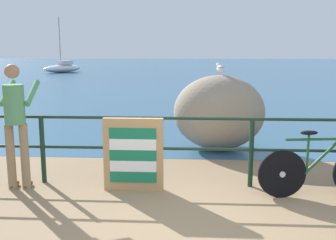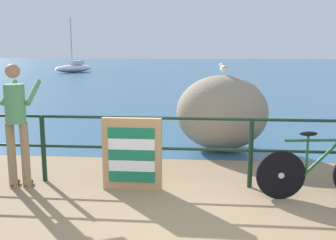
% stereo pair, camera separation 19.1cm
% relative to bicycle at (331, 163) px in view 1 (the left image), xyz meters
% --- Properties ---
extents(ground_plane, '(120.00, 120.00, 0.10)m').
position_rel_bicycle_xyz_m(ground_plane, '(-1.78, 18.70, -0.51)').
color(ground_plane, '#846B4C').
extents(sea_surface, '(120.00, 90.00, 0.01)m').
position_rel_bicycle_xyz_m(sea_surface, '(-1.78, 46.71, -0.46)').
color(sea_surface, '#2D5675').
rests_on(sea_surface, ground_plane).
extents(promenade_railing, '(7.76, 0.07, 1.02)m').
position_rel_bicycle_xyz_m(promenade_railing, '(-1.78, 0.33, 0.18)').
color(promenade_railing, black).
rests_on(promenade_railing, ground_plane).
extents(bicycle, '(1.69, 0.48, 0.92)m').
position_rel_bicycle_xyz_m(bicycle, '(0.00, 0.00, 0.00)').
color(bicycle, black).
rests_on(bicycle, ground_plane).
extents(person_at_railing, '(0.47, 0.65, 1.78)m').
position_rel_bicycle_xyz_m(person_at_railing, '(-4.34, 0.05, 0.53)').
color(person_at_railing, '#8C7251').
rests_on(person_at_railing, ground_plane).
extents(folded_deckchair_stack, '(0.84, 0.10, 1.04)m').
position_rel_bicycle_xyz_m(folded_deckchair_stack, '(-2.69, 0.08, 0.06)').
color(folded_deckchair_stack, tan).
rests_on(folded_deckchair_stack, ground_plane).
extents(breakwater_boulder_main, '(1.81, 1.45, 1.49)m').
position_rel_bicycle_xyz_m(breakwater_boulder_main, '(-1.33, 2.53, 0.28)').
color(breakwater_boulder_main, gray).
rests_on(breakwater_boulder_main, ground).
extents(seagull, '(0.19, 0.34, 0.23)m').
position_rel_bicycle_xyz_m(seagull, '(-1.33, 2.57, 1.16)').
color(seagull, gold).
rests_on(seagull, breakwater_boulder_main).
extents(sailboat, '(3.14, 4.51, 4.90)m').
position_rel_bicycle_xyz_m(sailboat, '(-13.57, 29.70, -0.04)').
color(sailboat, white).
rests_on(sailboat, sea_surface).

